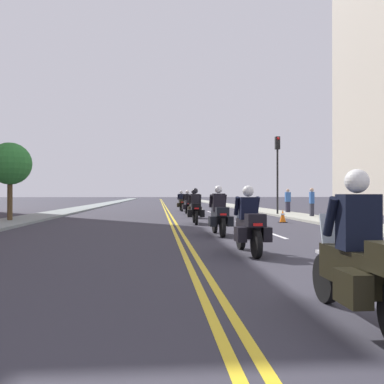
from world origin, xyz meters
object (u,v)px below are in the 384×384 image
object	(u,v)px
motorcycle_2	(219,215)
street_tree_0	(10,164)
motorcycle_0	(362,263)
motorcycle_5	(188,204)
motorcycle_3	(195,209)
motorcycle_6	(181,203)
traffic_cone_0	(283,216)
pedestrian_0	(288,201)
pedestrian_1	(312,202)
motorcycle_4	(194,206)
motorcycle_1	(249,226)
traffic_light_near	(277,161)

from	to	relation	value
motorcycle_2	street_tree_0	bearing A→B (deg)	140.32
motorcycle_0	motorcycle_5	distance (m)	23.89
motorcycle_3	street_tree_0	xyz separation A→B (m)	(-8.84, 1.75, 2.15)
motorcycle_6	traffic_cone_0	distance (m)	14.26
pedestrian_0	pedestrian_1	bearing A→B (deg)	-95.77
motorcycle_4	street_tree_0	bearing A→B (deg)	-165.35
pedestrian_0	motorcycle_6	bearing A→B (deg)	140.92
motorcycle_6	pedestrian_0	bearing A→B (deg)	-37.40
traffic_cone_0	street_tree_0	world-z (taller)	street_tree_0
motorcycle_5	motorcycle_0	bearing A→B (deg)	-92.84
motorcycle_1	motorcycle_4	distance (m)	14.31
traffic_cone_0	traffic_light_near	size ratio (longest dim) A/B	0.13
pedestrian_1	pedestrian_0	bearing A→B (deg)	-175.16
motorcycle_0	motorcycle_2	distance (m)	9.44
pedestrian_0	motorcycle_3	bearing A→B (deg)	-131.67
motorcycle_4	pedestrian_0	distance (m)	8.18
traffic_light_near	motorcycle_5	bearing A→B (deg)	156.90
motorcycle_6	pedestrian_1	distance (m)	12.31
pedestrian_0	motorcycle_5	bearing A→B (deg)	176.46
motorcycle_4	traffic_cone_0	xyz separation A→B (m)	(3.93, -4.14, -0.35)
motorcycle_2	pedestrian_1	xyz separation A→B (m)	(6.70, 9.31, 0.21)
motorcycle_2	motorcycle_5	xyz separation A→B (m)	(-0.01, 14.45, -0.01)
pedestrian_0	street_tree_0	world-z (taller)	street_tree_0
motorcycle_3	motorcycle_2	bearing A→B (deg)	-85.72
pedestrian_0	traffic_cone_0	bearing A→B (deg)	-112.39
motorcycle_2	motorcycle_5	bearing A→B (deg)	87.97
motorcycle_6	pedestrian_1	world-z (taller)	pedestrian_1
motorcycle_0	pedestrian_1	distance (m)	19.88
motorcycle_0	motorcycle_3	distance (m)	14.75
motorcycle_3	motorcycle_6	bearing A→B (deg)	90.28
traffic_light_near	pedestrian_0	distance (m)	3.72
pedestrian_1	street_tree_0	bearing A→B (deg)	-74.44
motorcycle_5	traffic_light_near	world-z (taller)	traffic_light_near
motorcycle_6	street_tree_0	distance (m)	15.54
street_tree_0	motorcycle_2	bearing A→B (deg)	-37.63
motorcycle_2	motorcycle_6	xyz separation A→B (m)	(-0.15, 19.54, -0.01)
traffic_light_near	pedestrian_0	xyz separation A→B (m)	(1.41, 2.31, -2.56)
pedestrian_1	motorcycle_2	bearing A→B (deg)	-28.29
motorcycle_0	motorcycle_1	xyz separation A→B (m)	(-0.05, 5.16, -0.01)
motorcycle_6	traffic_light_near	xyz separation A→B (m)	(5.68, -7.45, 2.78)
motorcycle_3	pedestrian_0	size ratio (longest dim) A/B	1.23
motorcycle_0	motorcycle_6	distance (m)	28.98
motorcycle_2	pedestrian_0	bearing A→B (deg)	62.23
motorcycle_4	motorcycle_6	size ratio (longest dim) A/B	0.95
motorcycle_1	motorcycle_6	bearing A→B (deg)	88.75
motorcycle_4	motorcycle_5	world-z (taller)	motorcycle_5
motorcycle_4	pedestrian_1	world-z (taller)	pedestrian_1
motorcycle_2	motorcycle_4	world-z (taller)	motorcycle_2
motorcycle_1	motorcycle_2	world-z (taller)	motorcycle_2
traffic_light_near	pedestrian_0	bearing A→B (deg)	58.72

